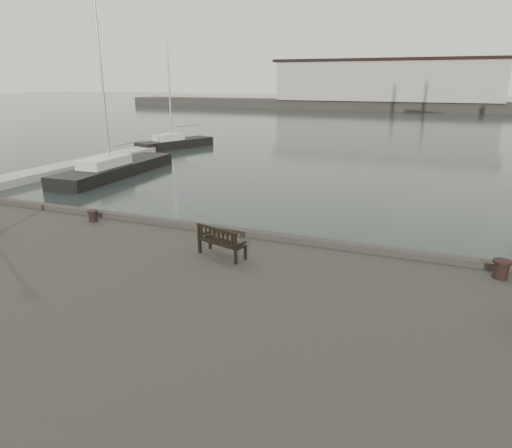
{
  "coord_description": "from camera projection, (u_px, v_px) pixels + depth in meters",
  "views": [
    {
      "loc": [
        4.87,
        -12.63,
        6.24
      ],
      "look_at": [
        -0.08,
        -0.5,
        2.1
      ],
      "focal_mm": 32.0,
      "sensor_mm": 36.0,
      "label": 1
    }
  ],
  "objects": [
    {
      "name": "pontoon",
      "position": [
        42.0,
        173.0,
        30.74
      ],
      "size": [
        2.0,
        24.0,
        0.5
      ],
      "primitive_type": "cube",
      "color": "#A8A49C",
      "rests_on": "ground"
    },
    {
      "name": "bollard_right",
      "position": [
        501.0,
        269.0,
        11.22
      ],
      "size": [
        0.5,
        0.5,
        0.47
      ],
      "primitive_type": "cylinder",
      "rotation": [
        0.0,
        0.0,
        -0.14
      ],
      "color": "black",
      "rests_on": "quay"
    },
    {
      "name": "ground",
      "position": [
        264.0,
        282.0,
        14.78
      ],
      "size": [
        400.0,
        400.0,
        0.0
      ],
      "primitive_type": "plane",
      "color": "black",
      "rests_on": "ground"
    },
    {
      "name": "yacht_c",
      "position": [
        116.0,
        172.0,
        31.2
      ],
      "size": [
        3.01,
        10.76,
        14.19
      ],
      "rotation": [
        0.0,
        0.0,
        0.04
      ],
      "color": "black",
      "rests_on": "ground"
    },
    {
      "name": "yacht_d",
      "position": [
        176.0,
        146.0,
        43.84
      ],
      "size": [
        4.66,
        8.12,
        10.15
      ],
      "rotation": [
        0.0,
        0.0,
        -0.35
      ],
      "color": "black",
      "rests_on": "ground"
    },
    {
      "name": "breakwater",
      "position": [
        402.0,
        90.0,
        96.34
      ],
      "size": [
        140.0,
        9.5,
        12.2
      ],
      "color": "#383530",
      "rests_on": "ground"
    },
    {
      "name": "bench",
      "position": [
        221.0,
        247.0,
        12.61
      ],
      "size": [
        1.54,
        0.9,
        0.84
      ],
      "rotation": [
        0.0,
        0.0,
        -0.29
      ],
      "color": "black",
      "rests_on": "quay"
    },
    {
      "name": "bollard_left",
      "position": [
        93.0,
        216.0,
        15.78
      ],
      "size": [
        0.45,
        0.45,
        0.38
      ],
      "primitive_type": "cylinder",
      "rotation": [
        0.0,
        0.0,
        0.27
      ],
      "color": "black",
      "rests_on": "quay"
    }
  ]
}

